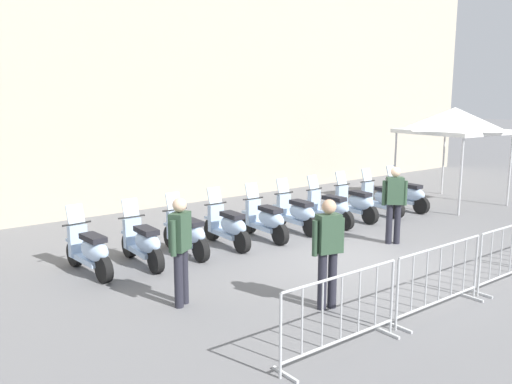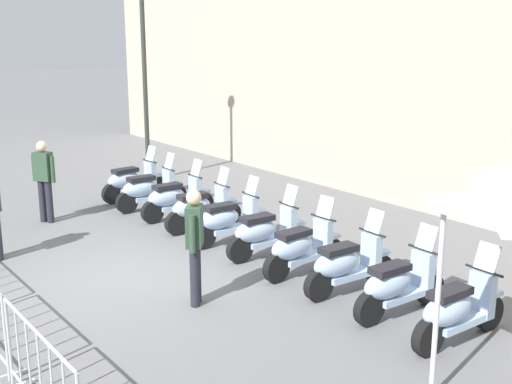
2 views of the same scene
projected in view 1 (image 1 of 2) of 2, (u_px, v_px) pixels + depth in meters
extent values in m
plane|color=slate|center=(361.00, 261.00, 10.73)|extent=(120.00, 120.00, 0.00)
cylinder|color=black|center=(75.00, 254.00, 10.37)|extent=(0.20, 0.49, 0.48)
cylinder|color=black|center=(104.00, 269.00, 9.46)|extent=(0.20, 0.49, 0.48)
cube|color=#A8C1E0|center=(89.00, 259.00, 9.91)|extent=(0.40, 0.90, 0.10)
ellipsoid|color=#A8C1E0|center=(94.00, 250.00, 9.66)|extent=(0.47, 0.88, 0.40)
cube|color=black|center=(93.00, 238.00, 9.64)|extent=(0.36, 0.63, 0.10)
cube|color=#A8C1E0|center=(78.00, 240.00, 10.18)|extent=(0.36, 0.18, 0.60)
cylinder|color=black|center=(77.00, 224.00, 10.12)|extent=(0.56, 0.11, 0.04)
cube|color=silver|center=(75.00, 214.00, 10.12)|extent=(0.34, 0.18, 0.35)
cube|color=#A8C1E0|center=(74.00, 240.00, 10.32)|extent=(0.24, 0.34, 0.06)
cylinder|color=black|center=(129.00, 246.00, 10.95)|extent=(0.16, 0.48, 0.48)
cylinder|color=black|center=(156.00, 261.00, 9.96)|extent=(0.16, 0.48, 0.48)
cube|color=#A8C1E0|center=(142.00, 251.00, 10.45)|extent=(0.31, 0.88, 0.10)
ellipsoid|color=#A8C1E0|center=(147.00, 242.00, 10.18)|extent=(0.39, 0.85, 0.40)
cube|color=black|center=(146.00, 230.00, 10.17)|extent=(0.30, 0.61, 0.10)
cube|color=#A8C1E0|center=(132.00, 233.00, 10.74)|extent=(0.34, 0.15, 0.60)
cylinder|color=black|center=(132.00, 217.00, 10.68)|extent=(0.56, 0.06, 0.04)
cube|color=silver|center=(130.00, 207.00, 10.69)|extent=(0.32, 0.15, 0.35)
cube|color=#A8C1E0|center=(129.00, 233.00, 10.90)|extent=(0.21, 0.33, 0.06)
cylinder|color=black|center=(171.00, 237.00, 11.62)|extent=(0.16, 0.49, 0.48)
cylinder|color=black|center=(201.00, 250.00, 10.64)|extent=(0.16, 0.49, 0.48)
cube|color=#A8C1E0|center=(185.00, 241.00, 11.12)|extent=(0.32, 0.88, 0.10)
ellipsoid|color=#A8C1E0|center=(192.00, 233.00, 10.86)|extent=(0.40, 0.86, 0.40)
cube|color=black|center=(191.00, 222.00, 10.84)|extent=(0.31, 0.61, 0.10)
cube|color=#A8C1E0|center=(175.00, 225.00, 11.42)|extent=(0.35, 0.16, 0.60)
cylinder|color=black|center=(175.00, 209.00, 11.36)|extent=(0.56, 0.06, 0.04)
cube|color=silver|center=(173.00, 201.00, 11.36)|extent=(0.33, 0.16, 0.35)
cube|color=#A8C1E0|center=(171.00, 225.00, 11.57)|extent=(0.22, 0.33, 0.06)
cylinder|color=black|center=(212.00, 230.00, 12.24)|extent=(0.15, 0.48, 0.48)
cylinder|color=black|center=(242.00, 242.00, 11.24)|extent=(0.15, 0.48, 0.48)
cube|color=#A8C1E0|center=(226.00, 234.00, 11.73)|extent=(0.30, 0.88, 0.10)
ellipsoid|color=#A8C1E0|center=(233.00, 225.00, 11.47)|extent=(0.38, 0.85, 0.40)
cube|color=black|center=(232.00, 215.00, 11.45)|extent=(0.30, 0.61, 0.10)
cube|color=#A8C1E0|center=(216.00, 218.00, 12.03)|extent=(0.34, 0.15, 0.60)
cylinder|color=black|center=(216.00, 204.00, 11.97)|extent=(0.56, 0.05, 0.04)
cube|color=silver|center=(214.00, 195.00, 11.98)|extent=(0.32, 0.15, 0.35)
cube|color=#A8C1E0|center=(212.00, 218.00, 12.19)|extent=(0.21, 0.33, 0.06)
cylinder|color=black|center=(249.00, 223.00, 12.83)|extent=(0.15, 0.48, 0.48)
cylinder|color=black|center=(280.00, 234.00, 11.83)|extent=(0.15, 0.48, 0.48)
cube|color=#A8C1E0|center=(264.00, 227.00, 12.32)|extent=(0.30, 0.87, 0.10)
ellipsoid|color=#A8C1E0|center=(271.00, 219.00, 12.05)|extent=(0.38, 0.85, 0.40)
cube|color=black|center=(270.00, 209.00, 12.04)|extent=(0.29, 0.61, 0.10)
cube|color=#A8C1E0|center=(253.00, 212.00, 12.62)|extent=(0.34, 0.15, 0.60)
cylinder|color=black|center=(253.00, 198.00, 12.56)|extent=(0.56, 0.05, 0.04)
cube|color=silver|center=(252.00, 191.00, 12.57)|extent=(0.32, 0.15, 0.35)
cube|color=#A8C1E0|center=(249.00, 212.00, 12.78)|extent=(0.21, 0.32, 0.06)
cylinder|color=black|center=(279.00, 217.00, 13.52)|extent=(0.15, 0.48, 0.48)
cylinder|color=black|center=(311.00, 227.00, 12.51)|extent=(0.15, 0.48, 0.48)
cube|color=#A8C1E0|center=(294.00, 220.00, 13.01)|extent=(0.29, 0.87, 0.10)
ellipsoid|color=#A8C1E0|center=(302.00, 212.00, 12.74)|extent=(0.37, 0.85, 0.40)
cube|color=black|center=(301.00, 203.00, 12.73)|extent=(0.29, 0.60, 0.10)
cube|color=#A8C1E0|center=(284.00, 206.00, 13.31)|extent=(0.34, 0.15, 0.60)
cylinder|color=black|center=(284.00, 193.00, 13.25)|extent=(0.56, 0.04, 0.04)
cube|color=silver|center=(283.00, 186.00, 13.26)|extent=(0.32, 0.14, 0.35)
cube|color=#A8C1E0|center=(279.00, 206.00, 13.47)|extent=(0.20, 0.32, 0.06)
cylinder|color=black|center=(309.00, 212.00, 14.05)|extent=(0.20, 0.49, 0.48)
cylinder|color=black|center=(345.00, 221.00, 13.12)|extent=(0.20, 0.49, 0.48)
cube|color=#A8C1E0|center=(326.00, 215.00, 13.58)|extent=(0.38, 0.90, 0.10)
ellipsoid|color=#A8C1E0|center=(335.00, 207.00, 13.33)|extent=(0.46, 0.88, 0.40)
cube|color=black|center=(334.00, 198.00, 13.31)|extent=(0.35, 0.63, 0.10)
cube|color=#A8C1E0|center=(314.00, 202.00, 13.85)|extent=(0.35, 0.18, 0.60)
cylinder|color=black|center=(314.00, 189.00, 13.79)|extent=(0.56, 0.10, 0.04)
cube|color=silver|center=(313.00, 182.00, 13.80)|extent=(0.33, 0.18, 0.35)
cube|color=#A8C1E0|center=(309.00, 202.00, 14.00)|extent=(0.24, 0.34, 0.06)
cylinder|color=black|center=(337.00, 207.00, 14.73)|extent=(0.15, 0.48, 0.48)
cylinder|color=black|center=(370.00, 215.00, 13.73)|extent=(0.15, 0.48, 0.48)
cube|color=#A8C1E0|center=(353.00, 209.00, 14.22)|extent=(0.29, 0.87, 0.10)
ellipsoid|color=#A8C1E0|center=(361.00, 202.00, 13.95)|extent=(0.37, 0.85, 0.40)
cube|color=black|center=(360.00, 194.00, 13.94)|extent=(0.29, 0.60, 0.10)
cube|color=#A8C1E0|center=(342.00, 197.00, 14.52)|extent=(0.34, 0.15, 0.60)
cylinder|color=black|center=(342.00, 185.00, 14.46)|extent=(0.56, 0.05, 0.04)
cube|color=silver|center=(341.00, 178.00, 14.47)|extent=(0.32, 0.15, 0.35)
cube|color=#A8C1E0|center=(337.00, 197.00, 14.68)|extent=(0.21, 0.32, 0.06)
cylinder|color=black|center=(362.00, 202.00, 15.32)|extent=(0.16, 0.48, 0.48)
cylinder|color=black|center=(396.00, 210.00, 14.33)|extent=(0.16, 0.48, 0.48)
cube|color=#A8C1E0|center=(379.00, 205.00, 14.82)|extent=(0.31, 0.88, 0.10)
ellipsoid|color=#A8C1E0|center=(387.00, 198.00, 14.55)|extent=(0.39, 0.85, 0.40)
cube|color=black|center=(386.00, 190.00, 14.54)|extent=(0.30, 0.61, 0.10)
cube|color=#A8C1E0|center=(367.00, 193.00, 15.12)|extent=(0.34, 0.15, 0.60)
cylinder|color=black|center=(368.00, 181.00, 15.06)|extent=(0.56, 0.06, 0.04)
cube|color=silver|center=(367.00, 175.00, 15.06)|extent=(0.32, 0.15, 0.35)
cube|color=#A8C1E0|center=(362.00, 193.00, 15.27)|extent=(0.21, 0.33, 0.06)
cylinder|color=black|center=(386.00, 199.00, 15.89)|extent=(0.16, 0.49, 0.48)
cylinder|color=black|center=(421.00, 205.00, 14.91)|extent=(0.16, 0.49, 0.48)
cube|color=#A8C1E0|center=(403.00, 200.00, 15.40)|extent=(0.32, 0.88, 0.10)
ellipsoid|color=#A8C1E0|center=(412.00, 194.00, 15.13)|extent=(0.40, 0.86, 0.40)
cube|color=black|center=(411.00, 186.00, 15.12)|extent=(0.31, 0.61, 0.10)
cube|color=#A8C1E0|center=(392.00, 189.00, 15.69)|extent=(0.35, 0.16, 0.60)
cylinder|color=black|center=(392.00, 178.00, 15.63)|extent=(0.56, 0.06, 0.04)
cube|color=silver|center=(391.00, 172.00, 15.64)|extent=(0.33, 0.15, 0.35)
cube|color=#A8C1E0|center=(387.00, 190.00, 15.84)|extent=(0.22, 0.33, 0.06)
cube|color=#B2B5B7|center=(285.00, 375.00, 6.33)|extent=(0.07, 0.44, 0.04)
cube|color=#B2B5B7|center=(386.00, 333.00, 7.45)|extent=(0.07, 0.44, 0.04)
cylinder|color=#B2B5B7|center=(281.00, 337.00, 6.19)|extent=(0.04, 0.04, 1.05)
cylinder|color=#B2B5B7|center=(392.00, 297.00, 7.41)|extent=(0.04, 0.04, 1.05)
cylinder|color=#B2B5B7|center=(342.00, 275.00, 6.71)|extent=(2.01, 0.17, 0.04)
cylinder|color=#B2B5B7|center=(340.00, 340.00, 6.86)|extent=(2.01, 0.17, 0.04)
cylinder|color=#B2B5B7|center=(302.00, 322.00, 6.38)|extent=(0.02, 0.02, 0.87)
cylinder|color=#B2B5B7|center=(322.00, 315.00, 6.58)|extent=(0.02, 0.02, 0.87)
cylinder|color=#B2B5B7|center=(341.00, 308.00, 6.78)|extent=(0.02, 0.02, 0.87)
cylinder|color=#B2B5B7|center=(359.00, 302.00, 6.99)|extent=(0.02, 0.02, 0.87)
cylinder|color=#B2B5B7|center=(376.00, 296.00, 7.19)|extent=(0.02, 0.02, 0.87)
cube|color=#B2B5B7|center=(399.00, 327.00, 7.62)|extent=(0.07, 0.44, 0.04)
cube|color=#B2B5B7|center=(471.00, 298.00, 8.74)|extent=(0.07, 0.44, 0.04)
cylinder|color=#B2B5B7|center=(397.00, 295.00, 7.48)|extent=(0.04, 0.04, 1.05)
cylinder|color=#B2B5B7|center=(476.00, 267.00, 8.69)|extent=(0.04, 0.04, 1.05)
cylinder|color=#B2B5B7|center=(441.00, 246.00, 7.99)|extent=(2.01, 0.17, 0.04)
cylinder|color=#B2B5B7|center=(438.00, 301.00, 8.15)|extent=(2.01, 0.17, 0.04)
cylinder|color=#B2B5B7|center=(412.00, 284.00, 7.67)|extent=(0.02, 0.02, 0.87)
cylinder|color=#B2B5B7|center=(426.00, 279.00, 7.87)|extent=(0.02, 0.02, 0.87)
cylinder|color=#B2B5B7|center=(440.00, 274.00, 8.07)|extent=(0.02, 0.02, 0.87)
cylinder|color=#B2B5B7|center=(452.00, 270.00, 8.27)|extent=(0.02, 0.02, 0.87)
cylinder|color=#B2B5B7|center=(464.00, 266.00, 8.48)|extent=(0.02, 0.02, 0.87)
cube|color=#B2B5B7|center=(480.00, 294.00, 8.91)|extent=(0.07, 0.44, 0.04)
cylinder|color=#B2B5B7|center=(480.00, 266.00, 8.77)|extent=(0.04, 0.04, 1.05)
cylinder|color=#B2B5B7|center=(509.00, 273.00, 9.43)|extent=(2.01, 0.17, 0.04)
cylinder|color=#B2B5B7|center=(491.00, 256.00, 8.95)|extent=(0.02, 0.02, 0.87)
cylinder|color=#B2B5B7|center=(501.00, 253.00, 9.15)|extent=(0.02, 0.02, 0.87)
cylinder|color=#B2B5B7|center=(511.00, 249.00, 9.36)|extent=(0.02, 0.02, 0.87)
cylinder|color=#23232D|center=(389.00, 224.00, 11.90)|extent=(0.14, 0.14, 0.90)
cylinder|color=#23232D|center=(397.00, 224.00, 11.90)|extent=(0.14, 0.14, 0.90)
cube|color=#2D4733|center=(395.00, 191.00, 11.76)|extent=(0.42, 0.39, 0.60)
sphere|color=beige|center=(396.00, 172.00, 11.69)|extent=(0.22, 0.22, 0.22)
cylinder|color=#2D4733|center=(384.00, 193.00, 11.78)|extent=(0.09, 0.09, 0.55)
cylinder|color=#2D4733|center=(405.00, 193.00, 11.77)|extent=(0.09, 0.09, 0.55)
cylinder|color=#23232D|center=(332.00, 280.00, 8.31)|extent=(0.14, 0.14, 0.90)
cylinder|color=#23232D|center=(322.00, 281.00, 8.24)|extent=(0.14, 0.14, 0.90)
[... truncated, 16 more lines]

